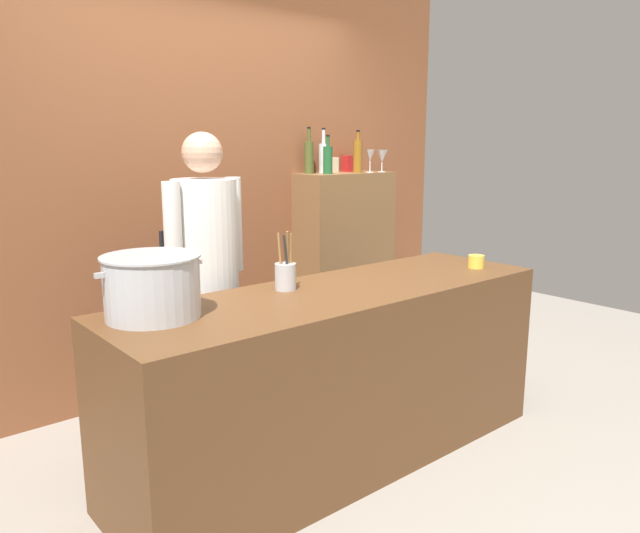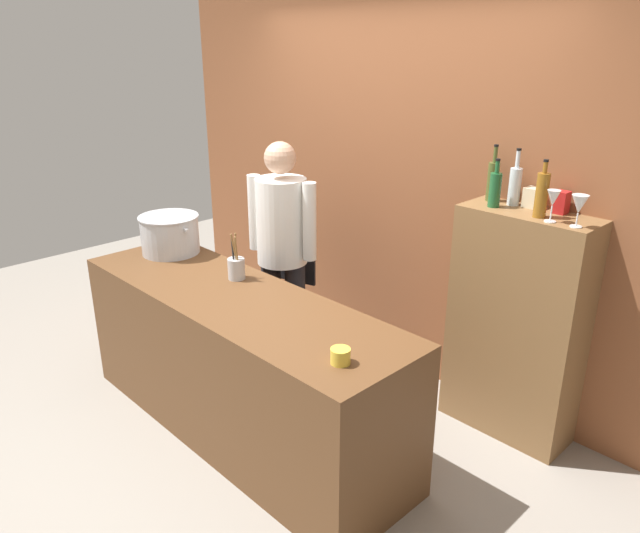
{
  "view_description": "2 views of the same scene",
  "coord_description": "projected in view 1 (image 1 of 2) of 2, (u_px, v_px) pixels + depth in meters",
  "views": [
    {
      "loc": [
        -1.92,
        -2.15,
        1.61
      ],
      "look_at": [
        0.11,
        0.28,
        0.96
      ],
      "focal_mm": 33.98,
      "sensor_mm": 36.0,
      "label": 1
    },
    {
      "loc": [
        2.6,
        -1.86,
        2.28
      ],
      "look_at": [
        0.27,
        0.41,
        1.04
      ],
      "focal_mm": 33.88,
      "sensor_mm": 36.0,
      "label": 2
    }
  ],
  "objects": [
    {
      "name": "spice_tin_cream",
      "position": [
        331.0,
        165.0,
        4.5
      ],
      "size": [
        0.08,
        0.08,
        0.11
      ],
      "primitive_type": "cube",
      "color": "beige",
      "rests_on": "bar_cabinet"
    },
    {
      "name": "spice_tin_red",
      "position": [
        348.0,
        164.0,
        4.6
      ],
      "size": [
        0.07,
        0.07,
        0.12
      ],
      "primitive_type": "cube",
      "color": "red",
      "rests_on": "bar_cabinet"
    },
    {
      "name": "wine_bottle_olive",
      "position": [
        309.0,
        157.0,
        4.31
      ],
      "size": [
        0.07,
        0.07,
        0.33
      ],
      "color": "#475123",
      "rests_on": "bar_cabinet"
    },
    {
      "name": "wine_bottle_clear",
      "position": [
        324.0,
        157.0,
        4.4
      ],
      "size": [
        0.07,
        0.07,
        0.32
      ],
      "color": "silver",
      "rests_on": "bar_cabinet"
    },
    {
      "name": "wine_glass_tall",
      "position": [
        370.0,
        156.0,
        4.47
      ],
      "size": [
        0.07,
        0.07,
        0.17
      ],
      "color": "silver",
      "rests_on": "bar_cabinet"
    },
    {
      "name": "wine_glass_short",
      "position": [
        382.0,
        157.0,
        4.56
      ],
      "size": [
        0.08,
        0.08,
        0.17
      ],
      "color": "silver",
      "rests_on": "bar_cabinet"
    },
    {
      "name": "chef",
      "position": [
        206.0,
        265.0,
        3.22
      ],
      "size": [
        0.52,
        0.39,
        1.66
      ],
      "rotation": [
        0.0,
        0.0,
        3.4
      ],
      "color": "black",
      "rests_on": "ground_plane"
    },
    {
      "name": "butter_jar",
      "position": [
        476.0,
        261.0,
        3.46
      ],
      "size": [
        0.09,
        0.09,
        0.07
      ],
      "primitive_type": "cylinder",
      "color": "yellow",
      "rests_on": "prep_counter"
    },
    {
      "name": "wine_bottle_amber",
      "position": [
        358.0,
        156.0,
        4.45
      ],
      "size": [
        0.07,
        0.07,
        0.31
      ],
      "color": "#8C5919",
      "rests_on": "bar_cabinet"
    },
    {
      "name": "stockpot_large",
      "position": [
        152.0,
        286.0,
        2.47
      ],
      "size": [
        0.46,
        0.4,
        0.26
      ],
      "color": "#B7BABF",
      "rests_on": "prep_counter"
    },
    {
      "name": "brick_back_panel",
      "position": [
        195.0,
        159.0,
        3.89
      ],
      "size": [
        4.4,
        0.1,
        3.0
      ],
      "primitive_type": "cube",
      "color": "brown",
      "rests_on": "ground_plane"
    },
    {
      "name": "bar_cabinet",
      "position": [
        344.0,
        265.0,
        4.6
      ],
      "size": [
        0.76,
        0.32,
        1.39
      ],
      "primitive_type": "cube",
      "color": "brown",
      "rests_on": "ground_plane"
    },
    {
      "name": "wine_bottle_green",
      "position": [
        328.0,
        159.0,
        4.28
      ],
      "size": [
        0.07,
        0.07,
        0.27
      ],
      "color": "#1E592D",
      "rests_on": "bar_cabinet"
    },
    {
      "name": "utensil_crock",
      "position": [
        286.0,
        275.0,
        2.94
      ],
      "size": [
        0.1,
        0.1,
        0.29
      ],
      "color": "#B7BABF",
      "rests_on": "prep_counter"
    },
    {
      "name": "ground_plane",
      "position": [
        338.0,
        457.0,
        3.15
      ],
      "size": [
        8.0,
        8.0,
        0.0
      ],
      "primitive_type": "plane",
      "color": "gray"
    },
    {
      "name": "prep_counter",
      "position": [
        338.0,
        376.0,
        3.05
      ],
      "size": [
        2.34,
        0.7,
        0.9
      ],
      "primitive_type": "cube",
      "color": "brown",
      "rests_on": "ground_plane"
    }
  ]
}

